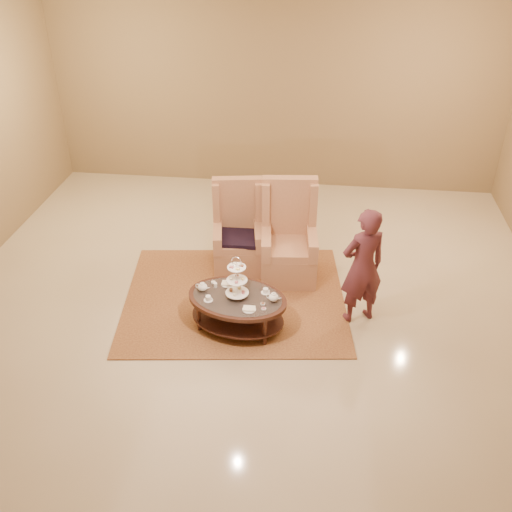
# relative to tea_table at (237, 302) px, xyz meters

# --- Properties ---
(ground) EXTENTS (8.00, 8.00, 0.00)m
(ground) POSITION_rel_tea_table_xyz_m (0.06, 0.35, -0.38)
(ground) COLOR #C7B794
(ground) RESTS_ON ground
(ceiling) EXTENTS (8.00, 8.00, 0.02)m
(ceiling) POSITION_rel_tea_table_xyz_m (0.06, 0.35, -0.38)
(ceiling) COLOR silver
(ceiling) RESTS_ON ground
(wall_back) EXTENTS (8.00, 0.04, 3.50)m
(wall_back) POSITION_rel_tea_table_xyz_m (0.06, 4.35, 1.37)
(wall_back) COLOR olive
(wall_back) RESTS_ON ground
(rug) EXTENTS (3.21, 2.79, 0.02)m
(rug) POSITION_rel_tea_table_xyz_m (-0.13, 0.59, -0.37)
(rug) COLOR #9F6D38
(rug) RESTS_ON ground
(tea_table) EXTENTS (1.39, 1.09, 1.04)m
(tea_table) POSITION_rel_tea_table_xyz_m (0.00, 0.00, 0.00)
(tea_table) COLOR black
(tea_table) RESTS_ON ground
(armchair_left) EXTENTS (0.81, 0.83, 1.30)m
(armchair_left) POSITION_rel_tea_table_xyz_m (-0.20, 1.43, 0.06)
(armchair_left) COLOR tan
(armchair_left) RESTS_ON ground
(armchair_right) EXTENTS (0.83, 0.85, 1.40)m
(armchair_right) POSITION_rel_tea_table_xyz_m (0.54, 1.29, 0.09)
(armchair_right) COLOR tan
(armchair_right) RESTS_ON ground
(person) EXTENTS (0.68, 0.59, 1.57)m
(person) POSITION_rel_tea_table_xyz_m (1.50, 0.36, 0.41)
(person) COLOR #50222A
(person) RESTS_ON ground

